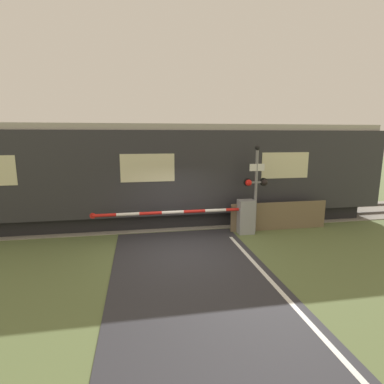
{
  "coord_description": "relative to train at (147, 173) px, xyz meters",
  "views": [
    {
      "loc": [
        -1.32,
        -8.97,
        3.65
      ],
      "look_at": [
        0.64,
        1.98,
        1.55
      ],
      "focal_mm": 28.0,
      "sensor_mm": 36.0,
      "label": 1
    }
  ],
  "objects": [
    {
      "name": "ground_plane",
      "position": [
        0.99,
        -3.69,
        -2.09
      ],
      "size": [
        80.0,
        80.0,
        0.0
      ],
      "primitive_type": "plane",
      "color": "#5B6B3D"
    },
    {
      "name": "train",
      "position": [
        0.0,
        0.0,
        0.0
      ],
      "size": [
        19.97,
        2.95,
        4.09
      ],
      "color": "black",
      "rests_on": "ground_plane"
    },
    {
      "name": "crossing_barrier",
      "position": [
        3.13,
        -2.3,
        -1.4
      ],
      "size": [
        5.92,
        0.44,
        1.29
      ],
      "color": "gray",
      "rests_on": "ground_plane"
    },
    {
      "name": "roadside_fence",
      "position": [
        5.03,
        -2.1,
        -1.54
      ],
      "size": [
        3.92,
        0.06,
        1.1
      ],
      "color": "#726047",
      "rests_on": "ground_plane"
    },
    {
      "name": "signal_post",
      "position": [
        3.98,
        -2.22,
        -0.21
      ],
      "size": [
        0.93,
        0.26,
        3.31
      ],
      "color": "gray",
      "rests_on": "ground_plane"
    },
    {
      "name": "track_bed",
      "position": [
        0.99,
        0.0,
        -2.07
      ],
      "size": [
        36.0,
        3.2,
        0.13
      ],
      "color": "gray",
      "rests_on": "ground_plane"
    }
  ]
}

